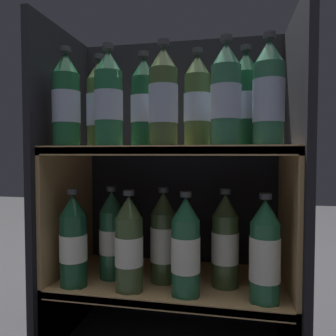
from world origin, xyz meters
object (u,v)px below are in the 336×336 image
object	(u,v)px
bottle_lower_back_0	(112,236)
bottle_upper_back_1	(144,104)
bottle_upper_front_3	(226,97)
bottle_lower_front_3	(265,254)
bottle_upper_front_0	(66,102)
bottle_upper_back_3	(246,101)
bottle_lower_front_0	(73,242)
bottle_upper_front_4	(269,96)
bottle_upper_back_2	(197,103)
bottle_lower_front_2	(186,249)
bottle_lower_back_2	(225,242)
bottle_lower_back_1	(163,239)
bottle_upper_front_1	(109,101)
bottle_upper_back_0	(100,106)
bottle_upper_front_2	(163,99)
bottle_lower_front_1	(129,245)

from	to	relation	value
bottle_lower_back_0	bottle_upper_back_1	bearing A→B (deg)	0.00
bottle_upper_front_3	bottle_upper_back_1	world-z (taller)	same
bottle_upper_back_1	bottle_upper_front_3	bearing A→B (deg)	-19.74
bottle_upper_front_3	bottle_lower_front_3	bearing A→B (deg)	0.00
bottle_upper_back_1	bottle_lower_front_3	world-z (taller)	bottle_upper_back_1
bottle_upper_front_0	bottle_upper_back_3	size ratio (longest dim) A/B	1.00
bottle_upper_front_0	bottle_lower_front_0	bearing A→B (deg)	0.00
bottle_upper_front_4	bottle_upper_back_2	xyz separation A→B (m)	(-0.18, 0.08, 0.00)
bottle_lower_front_0	bottle_lower_front_2	size ratio (longest dim) A/B	1.00
bottle_upper_front_3	bottle_lower_back_2	distance (m)	0.39
bottle_upper_back_3	bottle_lower_back_2	world-z (taller)	bottle_upper_back_3
bottle_lower_back_1	bottle_upper_front_1	bearing A→B (deg)	-147.46
bottle_upper_back_0	bottle_upper_back_2	distance (m)	0.29
bottle_upper_front_1	bottle_upper_back_0	size ratio (longest dim) A/B	1.00
bottle_upper_front_3	bottle_lower_front_3	world-z (taller)	bottle_upper_front_3
bottle_upper_back_1	bottle_upper_back_3	distance (m)	0.28
bottle_upper_back_2	bottle_upper_front_0	bearing A→B (deg)	-166.56
bottle_lower_front_0	bottle_upper_front_4	bearing A→B (deg)	0.00
bottle_upper_front_0	bottle_lower_front_3	world-z (taller)	bottle_upper_front_0
bottle_upper_front_2	bottle_upper_back_3	distance (m)	0.22
bottle_upper_back_0	bottle_upper_back_1	distance (m)	0.13
bottle_upper_back_1	bottle_lower_back_2	world-z (taller)	bottle_upper_back_1
bottle_upper_back_2	bottle_lower_front_1	xyz separation A→B (m)	(-0.17, -0.08, -0.38)
bottle_lower_back_2	bottle_lower_front_2	bearing A→B (deg)	-139.70
bottle_upper_front_1	bottle_upper_front_4	size ratio (longest dim) A/B	1.00
bottle_upper_front_0	bottle_upper_front_1	world-z (taller)	same
bottle_upper_back_0	bottle_lower_back_2	size ratio (longest dim) A/B	1.00
bottle_upper_front_3	bottle_lower_back_1	size ratio (longest dim) A/B	1.00
bottle_upper_front_1	bottle_lower_front_2	xyz separation A→B (m)	(0.21, 0.00, -0.38)
bottle_upper_back_0	bottle_lower_back_1	distance (m)	0.43
bottle_upper_front_2	bottle_upper_back_3	bearing A→B (deg)	21.70
bottle_upper_back_1	bottle_lower_front_0	distance (m)	0.43
bottle_upper_back_0	bottle_upper_back_2	bearing A→B (deg)	-0.00
bottle_upper_front_4	bottle_lower_back_1	distance (m)	0.48
bottle_lower_front_1	bottle_upper_front_3	bearing A→B (deg)	0.00
bottle_upper_front_1	bottle_lower_front_2	world-z (taller)	bottle_upper_front_1
bottle_upper_back_0	bottle_lower_front_2	bearing A→B (deg)	-17.28
bottle_lower_front_0	bottle_upper_back_0	bearing A→B (deg)	61.62
bottle_upper_front_4	bottle_lower_back_1	world-z (taller)	bottle_upper_front_4
bottle_upper_back_0	bottle_upper_back_3	world-z (taller)	same
bottle_lower_front_3	bottle_lower_back_1	size ratio (longest dim) A/B	1.00
bottle_lower_back_0	bottle_upper_front_4	bearing A→B (deg)	-10.89
bottle_upper_front_0	bottle_lower_front_2	world-z (taller)	bottle_upper_front_0
bottle_upper_front_4	bottle_lower_back_0	size ratio (longest dim) A/B	1.00
bottle_upper_front_4	bottle_lower_front_0	world-z (taller)	bottle_upper_front_4
bottle_lower_front_0	bottle_lower_back_0	bearing A→B (deg)	46.07
bottle_lower_front_2	bottle_lower_front_0	bearing A→B (deg)	180.00
bottle_upper_front_1	bottle_lower_front_1	distance (m)	0.39
bottle_upper_front_2	bottle_upper_front_4	size ratio (longest dim) A/B	1.00
bottle_lower_front_1	bottle_lower_front_2	distance (m)	0.15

